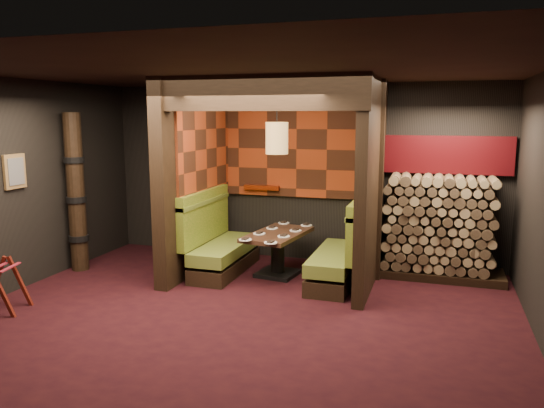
{
  "coord_description": "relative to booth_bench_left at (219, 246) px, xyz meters",
  "views": [
    {
      "loc": [
        2.17,
        -5.56,
        2.37
      ],
      "look_at": [
        0.0,
        1.3,
        1.15
      ],
      "focal_mm": 35.0,
      "sensor_mm": 36.0,
      "label": 1
    }
  ],
  "objects": [
    {
      "name": "ceiling",
      "position": [
        0.96,
        -1.65,
        2.46
      ],
      "size": [
        6.5,
        5.5,
        0.02
      ],
      "primitive_type": "cube",
      "color": "black",
      "rests_on": "ground"
    },
    {
      "name": "partition_left",
      "position": [
        -0.39,
        -0.0,
        1.02
      ],
      "size": [
        0.2,
        2.2,
        2.85
      ],
      "primitive_type": "cube",
      "color": "black",
      "rests_on": "floor"
    },
    {
      "name": "mosaic_header",
      "position": [
        3.25,
        1.03,
        1.38
      ],
      "size": [
        1.83,
        0.1,
        0.56
      ],
      "primitive_type": "cube",
      "color": "maroon",
      "rests_on": "wall_back"
    },
    {
      "name": "firewood_stack",
      "position": [
        3.25,
        0.7,
        0.35
      ],
      "size": [
        1.73,
        0.7,
        1.5
      ],
      "color": "black",
      "rests_on": "floor"
    },
    {
      "name": "bay_front_post",
      "position": [
        2.35,
        0.31,
        1.02
      ],
      "size": [
        0.08,
        0.08,
        2.85
      ],
      "primitive_type": "cube",
      "color": "black",
      "rests_on": "floor"
    },
    {
      "name": "wall_front",
      "position": [
        0.96,
        -4.41,
        1.02
      ],
      "size": [
        6.5,
        0.02,
        2.85
      ],
      "primitive_type": "cube",
      "color": "black",
      "rests_on": "ground"
    },
    {
      "name": "floor",
      "position": [
        0.96,
        -1.65,
        -0.41
      ],
      "size": [
        6.5,
        5.5,
        0.02
      ],
      "primitive_type": "cube",
      "color": "black",
      "rests_on": "ground"
    },
    {
      "name": "booth_bench_right",
      "position": [
        1.89,
        0.0,
        0.0
      ],
      "size": [
        0.68,
        1.6,
        1.14
      ],
      "color": "black",
      "rests_on": "floor"
    },
    {
      "name": "pendant_lamp",
      "position": [
        0.92,
        0.02,
        1.64
      ],
      "size": [
        0.32,
        0.32,
        1.04
      ],
      "color": "#A87F45",
      "rests_on": "ceiling"
    },
    {
      "name": "wall_left",
      "position": [
        -2.3,
        -1.65,
        1.02
      ],
      "size": [
        0.02,
        5.5,
        2.85
      ],
      "primitive_type": "cube",
      "color": "black",
      "rests_on": "ground"
    },
    {
      "name": "dining_table",
      "position": [
        0.92,
        0.07,
        0.02
      ],
      "size": [
        0.84,
        1.32,
        0.66
      ],
      "color": "black",
      "rests_on": "floor"
    },
    {
      "name": "place_settings",
      "position": [
        0.92,
        0.07,
        0.27
      ],
      "size": [
        0.75,
        1.5,
        0.03
      ],
      "color": "white",
      "rests_on": "dining_table"
    },
    {
      "name": "totem_column",
      "position": [
        -2.09,
        -0.55,
        0.79
      ],
      "size": [
        0.31,
        0.31,
        2.4
      ],
      "color": "black",
      "rests_on": "floor"
    },
    {
      "name": "tapa_back_panel",
      "position": [
        0.94,
        1.06,
        1.42
      ],
      "size": [
        2.4,
        0.06,
        1.55
      ],
      "primitive_type": "cube",
      "color": "maroon",
      "rests_on": "wall_back"
    },
    {
      "name": "tapa_side_panel",
      "position": [
        -0.27,
        0.17,
        1.45
      ],
      "size": [
        0.04,
        1.85,
        1.45
      ],
      "primitive_type": "cube",
      "color": "maroon",
      "rests_on": "partition_left"
    },
    {
      "name": "wall_back",
      "position": [
        0.96,
        1.11,
        1.02
      ],
      "size": [
        6.5,
        0.02,
        2.85
      ],
      "primitive_type": "cube",
      "color": "black",
      "rests_on": "ground"
    },
    {
      "name": "framed_picture",
      "position": [
        -2.25,
        -1.55,
        1.22
      ],
      "size": [
        0.05,
        0.36,
        0.46
      ],
      "color": "olive",
      "rests_on": "wall_left"
    },
    {
      "name": "lacquer_shelf",
      "position": [
        0.36,
        1.0,
        0.78
      ],
      "size": [
        0.6,
        0.12,
        0.07
      ],
      "primitive_type": "cube",
      "color": "#631905",
      "rests_on": "wall_back"
    },
    {
      "name": "partition_right",
      "position": [
        2.26,
        0.05,
        1.02
      ],
      "size": [
        0.15,
        2.1,
        2.85
      ],
      "primitive_type": "cube",
      "color": "black",
      "rests_on": "floor"
    },
    {
      "name": "booth_bench_left",
      "position": [
        0.0,
        0.0,
        0.0
      ],
      "size": [
        0.68,
        1.6,
        1.14
      ],
      "color": "black",
      "rests_on": "floor"
    },
    {
      "name": "header_beam",
      "position": [
        0.94,
        -0.95,
        2.23
      ],
      "size": [
        2.85,
        0.18,
        0.44
      ],
      "primitive_type": "cube",
      "color": "black",
      "rests_on": "partition_left"
    }
  ]
}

